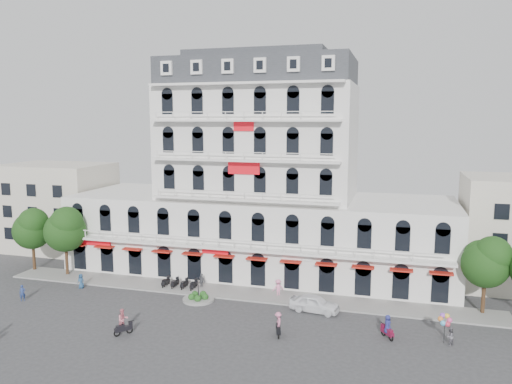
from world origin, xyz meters
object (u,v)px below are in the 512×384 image
object	(u,v)px
rider_center	(278,323)
balloon_vendor	(448,329)
parked_car	(314,303)
rider_southwest	(123,321)
rider_east	(387,327)

from	to	relation	value
rider_center	balloon_vendor	size ratio (longest dim) A/B	0.86
parked_car	rider_center	size ratio (longest dim) A/B	2.27
parked_car	rider_southwest	size ratio (longest dim) A/B	2.06
rider_southwest	rider_east	world-z (taller)	rider_southwest
rider_east	parked_car	bearing A→B (deg)	22.67
rider_southwest	balloon_vendor	xyz separation A→B (m)	(26.23, 5.61, 0.11)
rider_east	balloon_vendor	xyz separation A→B (m)	(4.70, 0.20, 0.30)
parked_car	rider_southwest	bearing A→B (deg)	131.08
rider_east	rider_center	distance (m)	9.08
rider_east	balloon_vendor	size ratio (longest dim) A/B	0.84
parked_car	rider_east	bearing A→B (deg)	-113.66
parked_car	balloon_vendor	world-z (taller)	balloon_vendor
rider_southwest	balloon_vendor	size ratio (longest dim) A/B	0.94
rider_center	rider_southwest	bearing A→B (deg)	-91.84
balloon_vendor	rider_east	bearing A→B (deg)	-177.58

